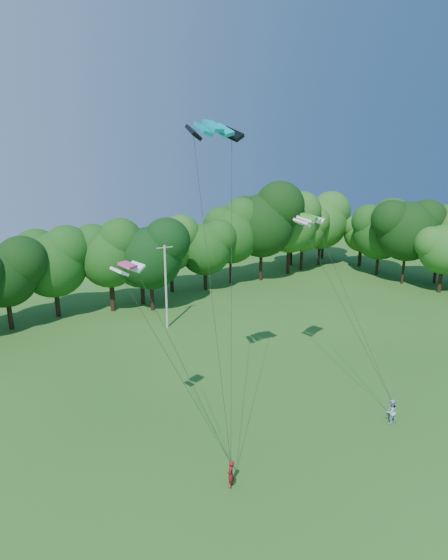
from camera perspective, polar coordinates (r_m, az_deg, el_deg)
ground at (r=26.00m, az=17.32°, el=-26.05°), size 160.00×160.00×0.00m
utility_pole at (r=45.23m, az=-7.59°, el=-0.82°), size 1.75×0.31×8.77m
kite_flyer_left at (r=25.44m, az=0.90°, el=-24.02°), size 0.68×0.66×1.56m
kite_flyer_right at (r=32.20m, az=20.95°, el=-15.73°), size 0.95×0.81×1.70m
kite_teal at (r=25.70m, az=-1.43°, el=19.46°), size 3.28×1.67×0.76m
kite_green at (r=32.60m, az=11.05°, el=8.14°), size 2.96×1.86×0.44m
kite_pink at (r=23.40m, az=-12.48°, el=1.92°), size 1.99×1.40×0.30m
tree_back_center at (r=50.25m, az=-9.63°, el=3.86°), size 7.90×7.90×11.50m
tree_back_east at (r=70.37m, az=10.27°, el=6.83°), size 7.63×7.63×11.09m
tree_flank_east at (r=68.47m, az=26.46°, el=5.84°), size 8.39×8.39×12.20m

